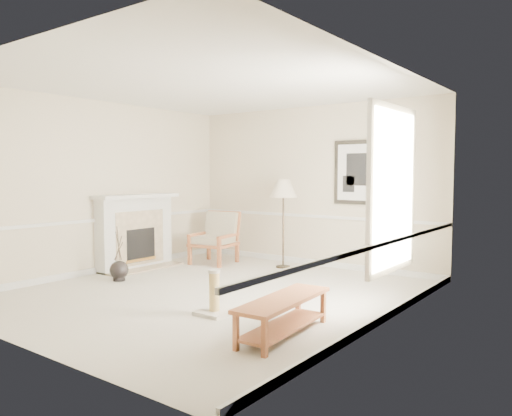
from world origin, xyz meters
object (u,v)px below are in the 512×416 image
Objects in this scene: floor_vase at (119,271)px; scratching_post at (214,300)px; floor_lamp at (283,191)px; bench at (283,310)px; armchair at (217,235)px.

scratching_post is (2.44, -0.52, 0.01)m from floor_vase.
bench is at bearing -56.42° from floor_lamp.
floor_vase is 3.59m from bench.
scratching_post is (2.27, -2.64, -0.35)m from armchair.
floor_vase reaches higher than scratching_post.
bench is 1.10m from scratching_post.
armchair is 3.50m from scratching_post.
armchair is 1.57m from floor_lamp.
floor_vase is at bearing 169.32° from bench.
armchair is 1.78× the size of scratching_post.
armchair reaches higher than bench.
armchair reaches higher than scratching_post.
floor_lamp reaches higher than armchair.
armchair is at bearing 140.22° from bench.
floor_vase is 2.17m from armchair.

